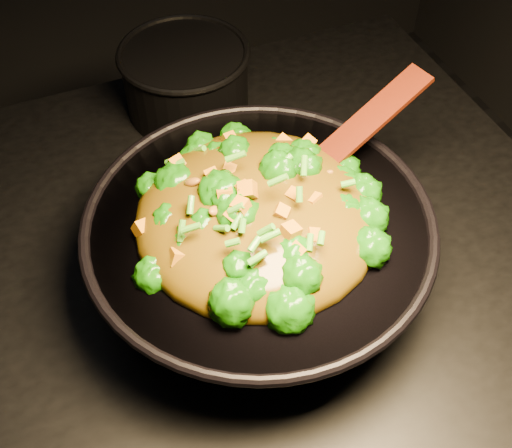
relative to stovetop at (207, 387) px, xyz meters
name	(u,v)px	position (x,y,z in m)	size (l,w,h in m)	color
stovetop	(207,387)	(0.00, 0.00, 0.00)	(1.20, 0.90, 0.90)	black
wok	(259,252)	(0.08, -0.08, 0.51)	(0.45, 0.45, 0.13)	black
stir_fry	(257,193)	(0.07, -0.08, 0.63)	(0.32, 0.32, 0.11)	#186407
spatula	(350,137)	(0.23, -0.03, 0.62)	(0.27, 0.04, 0.01)	#361906
back_pot	(186,80)	(0.11, 0.32, 0.51)	(0.22, 0.22, 0.12)	black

